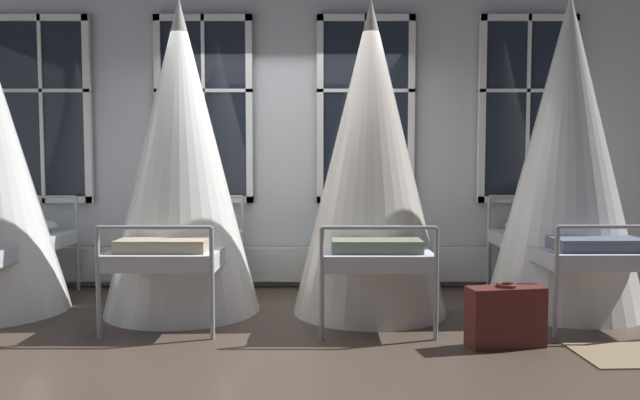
% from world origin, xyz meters
% --- Properties ---
extents(ground, '(19.29, 19.29, 0.00)m').
position_xyz_m(ground, '(0.00, 0.00, 0.00)').
color(ground, '#4C3D33').
extents(back_wall_with_windows, '(10.37, 0.10, 3.35)m').
position_xyz_m(back_wall_with_windows, '(0.00, 1.40, 1.67)').
color(back_wall_with_windows, silver).
rests_on(back_wall_with_windows, ground).
extents(window_bank, '(6.21, 0.10, 2.83)m').
position_xyz_m(window_bank, '(0.00, 1.29, 1.18)').
color(window_bank, black).
rests_on(window_bank, ground).
extents(cot_second, '(1.39, 1.83, 2.81)m').
position_xyz_m(cot_second, '(-0.88, 0.27, 1.36)').
color(cot_second, '#9EA3A8').
rests_on(cot_second, ground).
extents(cot_third, '(1.39, 1.83, 2.79)m').
position_xyz_m(cot_third, '(0.83, 0.25, 1.36)').
color(cot_third, '#9EA3A8').
rests_on(cot_third, ground).
extents(cot_fourth, '(1.39, 1.83, 2.86)m').
position_xyz_m(cot_fourth, '(2.61, 0.32, 1.39)').
color(cot_fourth, '#9EA3A8').
rests_on(cot_fourth, ground).
extents(rug_fourth, '(0.82, 0.60, 0.01)m').
position_xyz_m(rug_fourth, '(2.58, -1.02, 0.01)').
color(rug_fourth, '#8E7A5B').
rests_on(rug_fourth, ground).
extents(suitcase_dark, '(0.59, 0.30, 0.47)m').
position_xyz_m(suitcase_dark, '(1.74, -0.80, 0.22)').
color(suitcase_dark, '#5B231E').
rests_on(suitcase_dark, ground).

